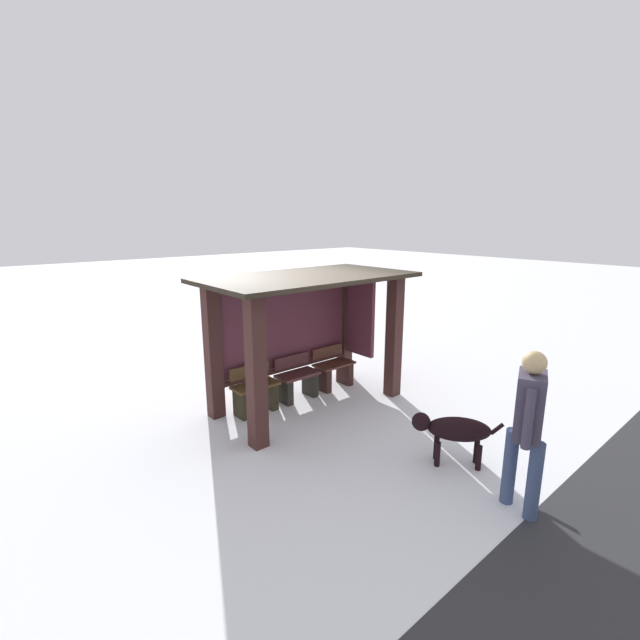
% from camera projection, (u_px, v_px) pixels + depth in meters
% --- Properties ---
extents(ground_plane, '(60.00, 60.00, 0.00)m').
position_uv_depth(ground_plane, '(309.00, 404.00, 7.28)').
color(ground_plane, white).
extents(bus_shelter, '(3.39, 1.83, 2.18)m').
position_uv_depth(bus_shelter, '(306.00, 315.00, 7.13)').
color(bus_shelter, '#3A1F1C').
rests_on(bus_shelter, ground).
extents(bench_left_inside, '(0.74, 0.37, 0.76)m').
position_uv_depth(bench_left_inside, '(255.00, 393.00, 6.92)').
color(bench_left_inside, '#4E381D').
rests_on(bench_left_inside, ground).
extents(bench_center_inside, '(0.74, 0.38, 0.75)m').
position_uv_depth(bench_center_inside, '(297.00, 381.00, 7.45)').
color(bench_center_inside, '#4E2829').
rests_on(bench_center_inside, ground).
extents(bench_right_inside, '(0.74, 0.41, 0.74)m').
position_uv_depth(bench_right_inside, '(333.00, 371.00, 7.99)').
color(bench_right_inside, '#532D22').
rests_on(bench_right_inside, ground).
extents(person_walking, '(0.60, 0.48, 1.78)m').
position_uv_depth(person_walking, '(528.00, 420.00, 4.40)').
color(person_walking, '#403B4F').
rests_on(person_walking, ground).
extents(dog, '(0.76, 0.90, 0.66)m').
position_uv_depth(dog, '(453.00, 430.00, 5.41)').
color(dog, black).
rests_on(dog, ground).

